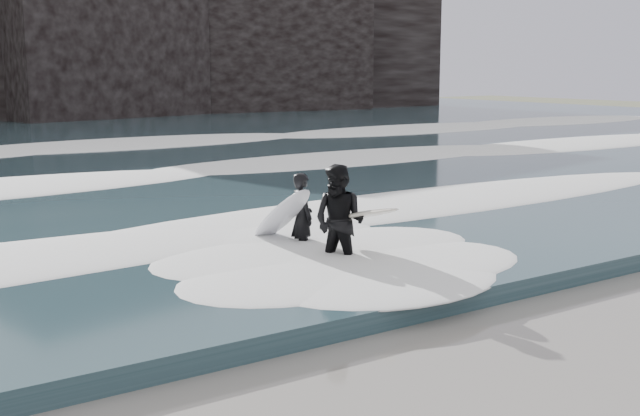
# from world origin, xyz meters

# --- Properties ---
(sea) EXTENTS (90.00, 52.00, 0.30)m
(sea) POSITION_xyz_m (0.00, 29.00, 0.15)
(sea) COLOR #273F46
(sea) RESTS_ON ground
(foam_near) EXTENTS (60.00, 3.20, 0.20)m
(foam_near) POSITION_xyz_m (0.00, 9.00, 0.40)
(foam_near) COLOR white
(foam_near) RESTS_ON sea
(foam_mid) EXTENTS (60.00, 4.00, 0.24)m
(foam_mid) POSITION_xyz_m (0.00, 16.00, 0.42)
(foam_mid) COLOR white
(foam_mid) RESTS_ON sea
(foam_far) EXTENTS (60.00, 4.80, 0.30)m
(foam_far) POSITION_xyz_m (0.00, 25.00, 0.45)
(foam_far) COLOR white
(foam_far) RESTS_ON sea
(surfer_left) EXTENTS (0.99, 1.92, 1.49)m
(surfer_left) POSITION_xyz_m (-0.21, 6.83, 0.76)
(surfer_left) COLOR black
(surfer_left) RESTS_ON ground
(surfer_right) EXTENTS (1.29, 2.03, 1.78)m
(surfer_right) POSITION_xyz_m (-0.22, 5.48, 0.90)
(surfer_right) COLOR black
(surfer_right) RESTS_ON ground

